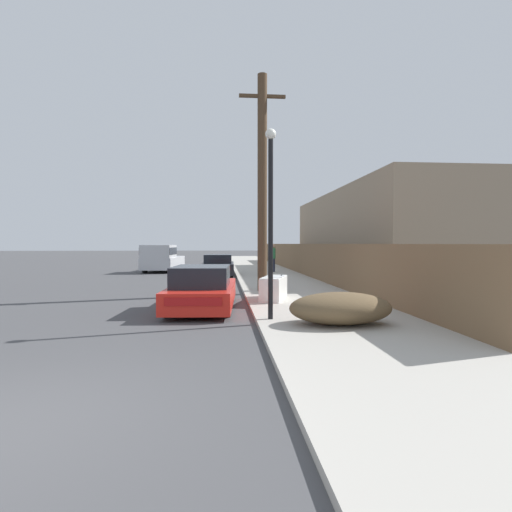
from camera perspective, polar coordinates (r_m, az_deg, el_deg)
sidewalk_curb at (r=27.99m, az=1.14°, el=-2.11°), size 4.20×63.00×0.12m
discarded_fridge at (r=13.17m, az=2.55°, el=-4.59°), size 1.14×1.86×0.78m
parked_sports_car_red at (r=12.04m, az=-7.62°, el=-4.76°), size 2.09×4.60×1.30m
car_parked_mid at (r=24.24m, az=-5.42°, el=-1.40°), size 1.94×4.18×1.31m
pickup_truck at (r=28.60m, az=-13.32°, el=-0.33°), size 2.48×5.54×1.87m
utility_pole at (r=15.74m, az=0.90°, el=10.61°), size 1.80×0.37×8.36m
street_lamp at (r=9.70m, az=2.10°, el=6.74°), size 0.26×0.26×4.60m
brush_pile at (r=9.35m, az=11.99°, el=-7.31°), size 2.36×1.45×0.73m
wooden_fence at (r=25.87m, az=5.99°, el=-0.28°), size 0.08×38.37×1.83m
building_right_house at (r=27.58m, az=16.42°, el=3.14°), size 6.00×19.70×5.30m
pedestrian at (r=26.05m, az=2.44°, el=-0.20°), size 0.34×0.34×1.82m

